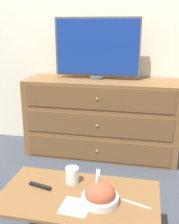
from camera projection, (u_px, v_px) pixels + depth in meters
ground_plane at (101, 143)px, 3.44m from camera, size 12.00×12.00×0.00m
wall_back at (103, 33)px, 3.08m from camera, size 12.00×0.05×2.60m
dresser at (101, 118)px, 3.05m from camera, size 1.62×0.51×0.83m
tv at (97, 48)px, 2.91m from camera, size 0.89×0.15×0.63m
coffee_table at (79, 202)px, 1.74m from camera, size 0.98×0.54×0.38m
takeout_bowl at (100, 195)px, 1.65m from camera, size 0.22×0.22×0.19m
drink_cup at (72, 176)px, 1.86m from camera, size 0.09×0.09×0.11m
napkin at (75, 207)px, 1.62m from camera, size 0.18×0.18×0.00m
knife at (136, 204)px, 1.64m from camera, size 0.17×0.07×0.01m
remote_control at (40, 186)px, 1.81m from camera, size 0.16×0.06×0.02m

